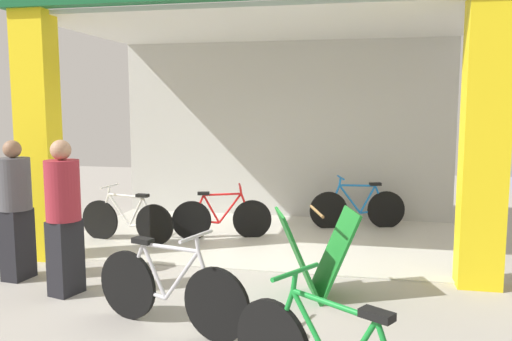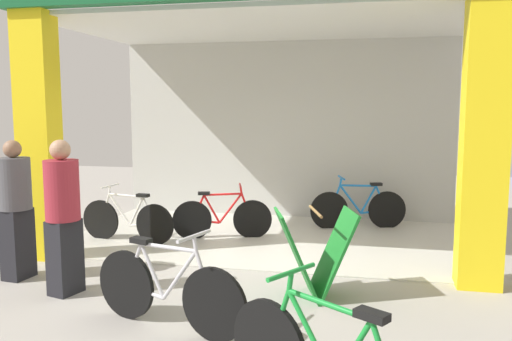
% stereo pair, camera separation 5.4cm
% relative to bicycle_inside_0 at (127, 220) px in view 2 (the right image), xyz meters
% --- Properties ---
extents(ground_plane, '(19.85, 19.85, 0.00)m').
position_rel_bicycle_inside_0_xyz_m(ground_plane, '(1.99, -0.97, -0.34)').
color(ground_plane, '#9E9991').
rests_on(ground_plane, ground).
extents(shop_facade, '(6.12, 3.62, 4.11)m').
position_rel_bicycle_inside_0_xyz_m(shop_facade, '(1.99, 0.68, 1.84)').
color(shop_facade, beige).
rests_on(shop_facade, ground).
extents(bicycle_inside_0, '(1.54, 0.42, 0.85)m').
position_rel_bicycle_inside_0_xyz_m(bicycle_inside_0, '(0.00, 0.00, 0.00)').
color(bicycle_inside_0, black).
rests_on(bicycle_inside_0, ground).
extents(bicycle_inside_1, '(1.47, 0.51, 0.83)m').
position_rel_bicycle_inside_0_xyz_m(bicycle_inside_1, '(1.32, 0.48, -0.01)').
color(bicycle_inside_1, black).
rests_on(bicycle_inside_1, ground).
extents(bicycle_inside_2, '(1.54, 0.52, 0.87)m').
position_rel_bicycle_inside_0_xyz_m(bicycle_inside_2, '(3.35, 1.59, 0.01)').
color(bicycle_inside_2, black).
rests_on(bicycle_inside_2, ground).
extents(bicycle_parked_1, '(1.61, 0.60, 0.92)m').
position_rel_bicycle_inside_0_xyz_m(bicycle_parked_1, '(1.73, -2.77, 0.03)').
color(bicycle_parked_1, black).
rests_on(bicycle_parked_1, ground).
extents(sandwich_board_sign, '(0.95, 0.80, 0.95)m').
position_rel_bicycle_inside_0_xyz_m(sandwich_board_sign, '(2.95, -1.67, 0.13)').
color(sandwich_board_sign, '#197226').
rests_on(sandwich_board_sign, ground).
extents(pedestrian_1, '(0.44, 0.44, 1.67)m').
position_rel_bicycle_inside_0_xyz_m(pedestrian_1, '(0.30, -2.13, 0.53)').
color(pedestrian_1, black).
rests_on(pedestrian_1, ground).
extents(pedestrian_2, '(0.41, 0.41, 1.64)m').
position_rel_bicycle_inside_0_xyz_m(pedestrian_2, '(-0.53, -1.79, 0.51)').
color(pedestrian_2, black).
rests_on(pedestrian_2, ground).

